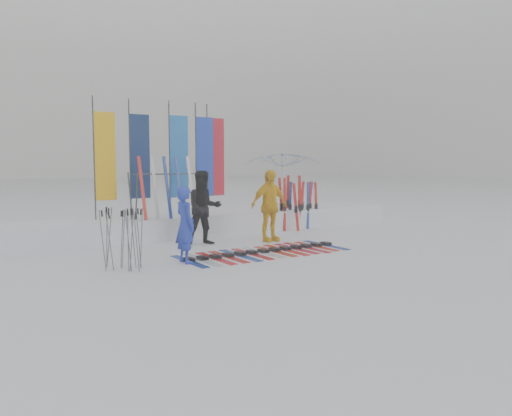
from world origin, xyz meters
TOP-DOWN VIEW (x-y plane):
  - ground at (0.00, 0.00)m, footprint 120.00×120.00m
  - snow_bank at (0.00, 4.60)m, footprint 14.00×1.60m
  - person_blue at (-1.93, 1.04)m, footprint 0.39×0.59m
  - person_black at (-0.52, 2.92)m, footprint 1.05×0.90m
  - person_yellow at (1.17, 2.43)m, footprint 1.13×0.50m
  - tent_canopy at (4.00, 5.61)m, footprint 3.21×3.25m
  - ski_row at (0.08, 1.09)m, footprint 3.97×1.70m
  - pole_cluster at (-3.21, 1.11)m, footprint 0.87×0.91m
  - feather_flags at (-0.62, 4.78)m, footprint 3.92×0.26m
  - ski_rack at (-0.91, 4.20)m, footprint 2.04×0.80m
  - upright_skis at (3.49, 4.16)m, footprint 1.56×1.20m

SIDE VIEW (x-z plane):
  - ground at x=0.00m, z-range 0.00..0.00m
  - ski_row at x=0.08m, z-range 0.00..0.07m
  - snow_bank at x=0.00m, z-range 0.00..0.60m
  - pole_cluster at x=-3.21m, z-range -0.02..1.22m
  - upright_skis at x=3.49m, z-range -0.07..1.61m
  - person_blue at x=-1.93m, z-range 0.00..1.60m
  - person_black at x=-0.52m, z-range 0.00..1.88m
  - person_yellow at x=1.17m, z-range 0.00..1.91m
  - tent_canopy at x=4.00m, z-range 0.00..2.52m
  - ski_rack at x=-0.91m, z-range 0.77..2.00m
  - feather_flags at x=-0.62m, z-range 0.64..3.84m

